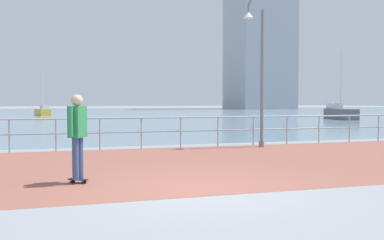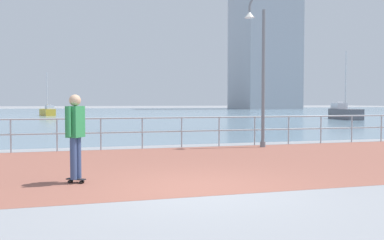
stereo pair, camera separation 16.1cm
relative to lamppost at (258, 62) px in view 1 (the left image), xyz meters
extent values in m
plane|color=gray|center=(-4.09, 33.88, -3.03)|extent=(220.00, 220.00, 0.00)
cube|color=#935647|center=(-4.09, -3.10, -3.03)|extent=(28.00, 7.40, 0.01)
cube|color=#6B899E|center=(-4.09, 45.60, -3.03)|extent=(180.00, 88.00, 0.00)
cylinder|color=#9EADB7|center=(-8.29, 0.60, -2.50)|extent=(0.05, 0.05, 1.07)
cylinder|color=#9EADB7|center=(-6.89, 0.60, -2.50)|extent=(0.05, 0.05, 1.07)
cylinder|color=#9EADB7|center=(-5.49, 0.60, -2.50)|extent=(0.05, 0.05, 1.07)
cylinder|color=#9EADB7|center=(-4.09, 0.60, -2.50)|extent=(0.05, 0.05, 1.07)
cylinder|color=#9EADB7|center=(-2.69, 0.60, -2.50)|extent=(0.05, 0.05, 1.07)
cylinder|color=#9EADB7|center=(-1.29, 0.60, -2.50)|extent=(0.05, 0.05, 1.07)
cylinder|color=#9EADB7|center=(0.11, 0.60, -2.50)|extent=(0.05, 0.05, 1.07)
cylinder|color=#9EADB7|center=(1.51, 0.60, -2.50)|extent=(0.05, 0.05, 1.07)
cylinder|color=#9EADB7|center=(2.91, 0.60, -2.50)|extent=(0.05, 0.05, 1.07)
cylinder|color=#9EADB7|center=(4.31, 0.60, -2.50)|extent=(0.05, 0.05, 1.07)
cylinder|color=#9EADB7|center=(5.71, 0.60, -2.50)|extent=(0.05, 0.05, 1.07)
cylinder|color=#9EADB7|center=(-4.09, 0.60, -1.96)|extent=(25.20, 0.06, 0.06)
cylinder|color=#9EADB7|center=(-4.09, 0.60, -2.44)|extent=(25.20, 0.06, 0.06)
cylinder|color=slate|center=(0.16, 0.00, -2.93)|extent=(0.19, 0.19, 0.20)
cylinder|color=slate|center=(0.16, 0.00, -0.59)|extent=(0.12, 0.12, 4.89)
cylinder|color=slate|center=(-0.30, 0.00, 2.15)|extent=(0.16, 0.08, 0.19)
cylinder|color=slate|center=(-0.36, 0.00, 2.00)|extent=(0.13, 0.08, 0.19)
cylinder|color=slate|center=(-0.38, 0.00, 1.85)|extent=(0.09, 0.08, 0.17)
cone|color=silver|center=(-0.38, 0.00, 1.65)|extent=(0.36, 0.36, 0.22)
cylinder|color=black|center=(-6.39, -4.98, -3.00)|extent=(0.07, 0.06, 0.06)
cylinder|color=black|center=(-6.35, -4.91, -3.00)|extent=(0.07, 0.06, 0.06)
cylinder|color=black|center=(-6.18, -5.11, -3.00)|extent=(0.07, 0.06, 0.06)
cylinder|color=black|center=(-6.13, -5.05, -3.00)|extent=(0.07, 0.06, 0.06)
cube|color=black|center=(-6.26, -5.01, -2.95)|extent=(0.40, 0.31, 0.02)
cylinder|color=#384C7A|center=(-6.31, -5.08, -2.52)|extent=(0.18, 0.18, 0.83)
cylinder|color=#384C7A|center=(-6.22, -4.95, -2.52)|extent=(0.18, 0.18, 0.83)
cube|color=#2D8C4C|center=(-6.26, -5.01, -1.80)|extent=(0.38, 0.42, 0.62)
cylinder|color=#2D8C4C|center=(-6.39, -5.21, -1.78)|extent=(0.12, 0.12, 0.59)
cylinder|color=#2D8C4C|center=(-6.14, -4.82, -1.78)|extent=(0.12, 0.12, 0.59)
sphere|color=#DBAD89|center=(-6.26, -5.01, -1.37)|extent=(0.23, 0.23, 0.23)
cube|color=gold|center=(-9.78, 37.62, -2.64)|extent=(2.07, 3.78, 0.77)
cube|color=silver|center=(-9.48, 36.58, -2.04)|extent=(1.11, 1.46, 0.43)
cylinder|color=silver|center=(-9.78, 37.62, -0.11)|extent=(0.09, 0.09, 4.29)
cylinder|color=silver|center=(-9.56, 36.86, -1.74)|extent=(0.52, 1.58, 0.07)
cube|color=#595960|center=(17.50, 19.28, -2.55)|extent=(2.20, 4.65, 0.96)
cube|color=silver|center=(17.76, 20.59, -1.81)|extent=(1.25, 1.76, 0.53)
cylinder|color=silver|center=(17.50, 19.28, 0.59)|extent=(0.11, 0.11, 5.32)
cylinder|color=silver|center=(17.69, 20.24, -1.43)|extent=(0.46, 1.99, 0.09)
cube|color=#A3A8B2|center=(34.56, 72.88, 18.90)|extent=(12.41, 13.77, 43.86)
camera|label=1|loc=(-6.34, -13.44, -1.40)|focal=38.47mm
camera|label=2|loc=(-6.19, -13.48, -1.40)|focal=38.47mm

